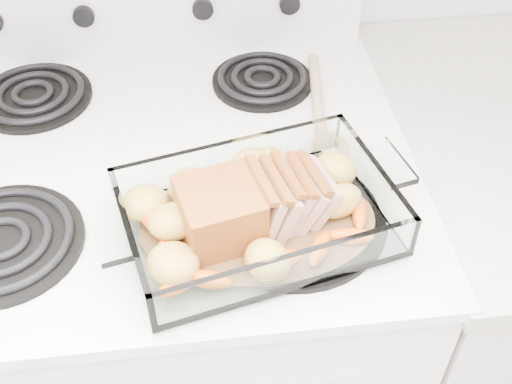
{
  "coord_description": "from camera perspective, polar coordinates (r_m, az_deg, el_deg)",
  "views": [
    {
      "loc": [
        0.07,
        0.91,
        1.57
      ],
      "look_at": [
        0.14,
        1.5,
        0.99
      ],
      "focal_mm": 45.0,
      "sensor_mm": 36.0,
      "label": 1
    }
  ],
  "objects": [
    {
      "name": "electric_range",
      "position": [
        1.32,
        -7.07,
        -11.55
      ],
      "size": [
        0.78,
        0.7,
        1.12
      ],
      "color": "white",
      "rests_on": "ground"
    },
    {
      "name": "counter_right",
      "position": [
        1.46,
        20.39,
        -8.68
      ],
      "size": [
        0.58,
        0.68,
        0.93
      ],
      "color": "silver",
      "rests_on": "ground"
    },
    {
      "name": "baking_dish",
      "position": [
        0.83,
        0.17,
        -2.44
      ],
      "size": [
        0.34,
        0.22,
        0.07
      ],
      "rotation": [
        0.0,
        0.0,
        0.23
      ],
      "color": "white",
      "rests_on": "electric_range"
    },
    {
      "name": "pork_roast",
      "position": [
        0.81,
        -1.19,
        -1.24
      ],
      "size": [
        0.2,
        0.1,
        0.08
      ],
      "rotation": [
        0.0,
        0.0,
        0.41
      ],
      "color": "#8E4212",
      "rests_on": "baking_dish"
    },
    {
      "name": "roast_vegetables",
      "position": [
        0.85,
        -0.43,
        -0.07
      ],
      "size": [
        0.38,
        0.21,
        0.05
      ],
      "rotation": [
        0.0,
        0.0,
        0.43
      ],
      "color": "orange",
      "rests_on": "baking_dish"
    },
    {
      "name": "wooden_spoon",
      "position": [
        1.01,
        6.17,
        6.07
      ],
      "size": [
        0.06,
        0.28,
        0.02
      ],
      "rotation": [
        0.0,
        0.0,
        -0.13
      ],
      "color": "tan",
      "rests_on": "electric_range"
    }
  ]
}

